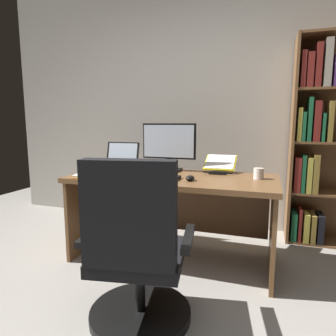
# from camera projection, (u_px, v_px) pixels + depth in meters

# --- Properties ---
(wall_back) EXTENTS (5.31, 0.12, 2.81)m
(wall_back) POSITION_uv_depth(u_px,v_px,m) (222.00, 99.00, 3.22)
(wall_back) COLOR #B2ADA3
(wall_back) RESTS_ON ground
(desk) EXTENTS (1.66, 0.75, 0.72)m
(desk) POSITION_uv_depth(u_px,v_px,m) (175.00, 196.00, 2.53)
(desk) COLOR brown
(desk) RESTS_ON ground
(bookshelf) EXTENTS (0.89, 0.33, 1.94)m
(bookshelf) POSITION_uv_depth(u_px,v_px,m) (328.00, 143.00, 2.75)
(bookshelf) COLOR brown
(bookshelf) RESTS_ON ground
(office_chair) EXTENTS (0.67, 0.60, 0.97)m
(office_chair) POSITION_uv_depth(u_px,v_px,m) (136.00, 258.00, 1.62)
(office_chair) COLOR black
(office_chair) RESTS_ON ground
(monitor) EXTENTS (0.50, 0.16, 0.43)m
(monitor) POSITION_uv_depth(u_px,v_px,m) (169.00, 147.00, 2.67)
(monitor) COLOR black
(monitor) RESTS_ON desk
(laptop) EXTENTS (0.34, 0.30, 0.24)m
(laptop) POSITION_uv_depth(u_px,v_px,m) (118.00, 163.00, 2.86)
(laptop) COLOR black
(laptop) RESTS_ON desk
(keyboard) EXTENTS (0.42, 0.15, 0.02)m
(keyboard) POSITION_uv_depth(u_px,v_px,m) (153.00, 177.00, 2.32)
(keyboard) COLOR black
(keyboard) RESTS_ON desk
(computer_mouse) EXTENTS (0.06, 0.10, 0.04)m
(computer_mouse) POSITION_uv_depth(u_px,v_px,m) (190.00, 178.00, 2.23)
(computer_mouse) COLOR black
(computer_mouse) RESTS_ON desk
(reading_stand_with_book) EXTENTS (0.27, 0.30, 0.14)m
(reading_stand_with_book) POSITION_uv_depth(u_px,v_px,m) (220.00, 164.00, 2.62)
(reading_stand_with_book) COLOR black
(reading_stand_with_book) RESTS_ON desk
(open_binder) EXTENTS (0.44, 0.34, 0.02)m
(open_binder) POSITION_uv_depth(u_px,v_px,m) (102.00, 175.00, 2.41)
(open_binder) COLOR orange
(open_binder) RESTS_ON desk
(notepad) EXTENTS (0.15, 0.21, 0.01)m
(notepad) POSITION_uv_depth(u_px,v_px,m) (142.00, 173.00, 2.56)
(notepad) COLOR silver
(notepad) RESTS_ON desk
(pen) EXTENTS (0.14, 0.01, 0.01)m
(pen) POSITION_uv_depth(u_px,v_px,m) (144.00, 172.00, 2.55)
(pen) COLOR navy
(pen) RESTS_ON notepad
(coffee_mug) EXTENTS (0.08, 0.08, 0.09)m
(coffee_mug) POSITION_uv_depth(u_px,v_px,m) (259.00, 174.00, 2.29)
(coffee_mug) COLOR silver
(coffee_mug) RESTS_ON desk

